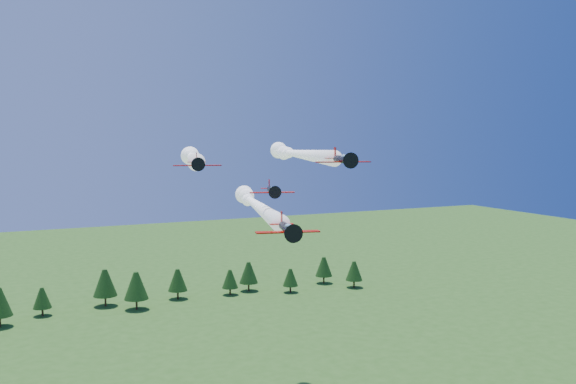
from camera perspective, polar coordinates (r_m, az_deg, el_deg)
name	(u,v)px	position (r m, az deg, el deg)	size (l,w,h in m)	color
plane_lead	(256,204)	(114.01, -2.90, -1.11)	(18.76, 54.59, 3.70)	black
plane_left	(192,157)	(116.19, -8.54, 3.10)	(16.49, 46.80, 3.70)	black
plane_right	(298,154)	(125.31, 0.86, 3.42)	(18.25, 55.71, 3.70)	black
plane_slot	(272,190)	(98.76, -1.44, 0.15)	(6.95, 7.71, 2.44)	black
treeline	(106,290)	(203.17, -15.91, -8.40)	(161.06, 19.57, 11.59)	#382314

